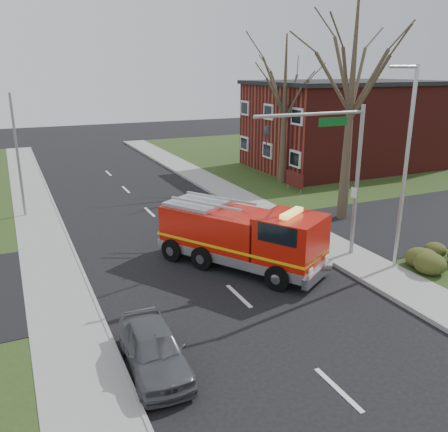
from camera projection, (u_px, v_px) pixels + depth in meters
name	position (u px, v px, depth m)	size (l,w,h in m)	color
ground	(239.00, 296.00, 17.92)	(120.00, 120.00, 0.00)	black
sidewalk_right	(368.00, 267.00, 20.37)	(2.40, 80.00, 0.15)	gray
sidewalk_left	(69.00, 331.00, 15.43)	(2.40, 80.00, 0.15)	gray
brick_building	(346.00, 125.00, 40.00)	(15.40, 10.40, 7.25)	maroon
health_center_sign	(295.00, 180.00, 32.68)	(0.12, 2.00, 1.40)	#4F1412
hedge_corner	(436.00, 254.00, 20.47)	(2.80, 2.00, 0.90)	#323F17
bare_tree_near	(352.00, 85.00, 24.69)	(6.00, 6.00, 12.00)	#3D3224
bare_tree_far	(285.00, 94.00, 33.37)	(5.25, 5.25, 10.50)	#3D3224
traffic_signal_mast	(335.00, 156.00, 19.89)	(5.29, 0.18, 6.80)	gray
streetlight_pole	(405.00, 165.00, 18.97)	(1.48, 0.16, 8.40)	#B7BABF
utility_pole_far	(18.00, 157.00, 26.30)	(0.14, 0.14, 7.00)	gray
fire_engine	(242.00, 238.00, 20.24)	(5.83, 7.40, 2.90)	red
parked_car_maroon	(154.00, 348.00, 13.42)	(1.57, 3.91, 1.33)	#505156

